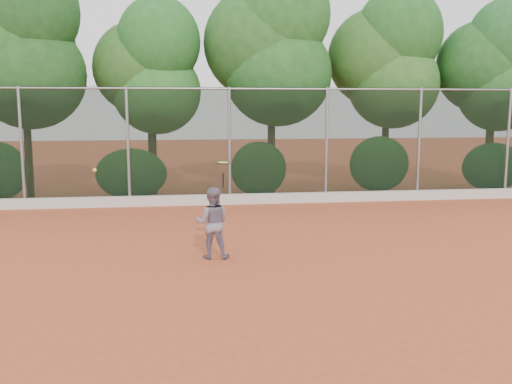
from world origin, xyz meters
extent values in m
plane|color=#B44B2A|center=(0.00, 0.00, 0.00)|extent=(80.00, 80.00, 0.00)
cube|color=beige|center=(0.00, 6.82, 0.15)|extent=(24.00, 0.20, 0.30)
imported|color=slate|center=(-0.89, 0.75, 0.70)|extent=(0.75, 0.63, 1.40)
cube|color=black|center=(0.00, 7.00, 1.75)|extent=(24.00, 0.01, 3.50)
cylinder|color=gray|center=(0.00, 7.00, 3.45)|extent=(24.00, 0.06, 0.06)
cylinder|color=gray|center=(-6.00, 7.00, 1.75)|extent=(0.09, 0.09, 3.50)
cylinder|color=gray|center=(-3.00, 7.00, 1.75)|extent=(0.09, 0.09, 3.50)
cylinder|color=gray|center=(0.00, 7.00, 1.75)|extent=(0.09, 0.09, 3.50)
cylinder|color=gray|center=(3.00, 7.00, 1.75)|extent=(0.09, 0.09, 3.50)
cylinder|color=gray|center=(6.00, 7.00, 1.75)|extent=(0.09, 0.09, 3.50)
cylinder|color=gray|center=(9.00, 7.00, 1.75)|extent=(0.09, 0.09, 3.50)
cylinder|color=#442F1A|center=(-6.30, 8.90, 1.45)|extent=(0.24, 0.24, 2.90)
ellipsoid|color=#2C6125|center=(-6.10, 8.80, 3.90)|extent=(3.50, 2.90, 3.40)
ellipsoid|color=#31752C|center=(-6.60, 9.10, 4.90)|extent=(3.80, 3.10, 3.70)
ellipsoid|color=#265F24|center=(-6.00, 8.70, 5.80)|extent=(3.10, 2.60, 3.20)
cylinder|color=#3A2A16|center=(-2.40, 9.30, 1.20)|extent=(0.28, 0.28, 2.40)
ellipsoid|color=#276322|center=(-2.20, 9.20, 3.40)|extent=(2.90, 2.40, 2.80)
ellipsoid|color=#26511B|center=(-2.70, 9.50, 4.20)|extent=(3.20, 2.70, 3.10)
ellipsoid|color=#1D561E|center=(-2.10, 9.00, 5.00)|extent=(2.70, 2.30, 2.90)
cylinder|color=#492D1C|center=(1.60, 9.00, 1.50)|extent=(0.26, 0.26, 3.00)
ellipsoid|color=#31712B|center=(1.80, 8.90, 4.00)|extent=(3.60, 3.00, 3.50)
ellipsoid|color=#346E29|center=(1.30, 9.20, 5.00)|extent=(3.90, 3.20, 3.80)
ellipsoid|color=#33772D|center=(1.90, 8.80, 5.90)|extent=(3.20, 2.70, 3.30)
cylinder|color=#3A2316|center=(5.70, 9.20, 1.35)|extent=(0.24, 0.24, 2.70)
ellipsoid|color=#29581E|center=(5.90, 9.10, 3.70)|extent=(3.20, 2.70, 3.10)
ellipsoid|color=#25501B|center=(5.40, 9.40, 4.60)|extent=(3.50, 2.90, 3.40)
ellipsoid|color=#1B4F1B|center=(6.00, 9.00, 5.40)|extent=(3.00, 2.50, 3.10)
cylinder|color=#452D1A|center=(9.40, 8.80, 1.25)|extent=(0.28, 0.28, 2.50)
ellipsoid|color=#32702A|center=(9.60, 8.70, 3.50)|extent=(3.00, 2.50, 2.90)
ellipsoid|color=#2C6727|center=(9.10, 9.00, 4.30)|extent=(3.30, 2.80, 3.20)
ellipsoid|color=#296E2C|center=(9.70, 8.60, 5.10)|extent=(2.80, 2.40, 3.00)
ellipsoid|color=#35732C|center=(-3.00, 7.80, 0.85)|extent=(2.20, 1.16, 1.60)
ellipsoid|color=#356D29|center=(1.00, 7.80, 0.95)|extent=(1.80, 1.04, 1.76)
ellipsoid|color=#33732C|center=(5.00, 7.80, 1.05)|extent=(2.00, 1.10, 1.84)
ellipsoid|color=#245E24|center=(9.00, 7.80, 0.90)|extent=(2.16, 1.12, 1.64)
cylinder|color=black|center=(-0.68, 0.71, 1.53)|extent=(0.04, 0.06, 0.28)
torus|color=black|center=(-0.68, 0.65, 1.88)|extent=(0.31, 0.32, 0.05)
cylinder|color=#BECF3D|center=(-0.68, 0.65, 1.88)|extent=(0.27, 0.27, 0.02)
sphere|color=#EEF638|center=(-3.09, 0.86, 1.75)|extent=(0.07, 0.07, 0.07)
camera|label=1|loc=(-1.50, -10.13, 2.96)|focal=40.00mm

